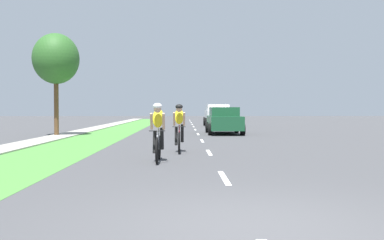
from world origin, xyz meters
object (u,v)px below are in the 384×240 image
(sedan_dark_green, at_px, (224,120))
(suv_white, at_px, (217,115))
(cyclist_lead, at_px, (158,132))
(cyclist_trailing, at_px, (179,128))
(street_tree_near, at_px, (56,59))

(sedan_dark_green, bearing_deg, suv_white, 87.47)
(cyclist_lead, xyz_separation_m, cyclist_trailing, (0.55, 2.52, 0.00))
(cyclist_lead, xyz_separation_m, street_tree_near, (-6.02, 11.21, 3.23))
(cyclist_trailing, distance_m, suv_white, 21.08)
(cyclist_lead, height_order, suv_white, suv_white)
(suv_white, bearing_deg, street_tree_near, -127.98)
(cyclist_trailing, bearing_deg, sedan_dark_green, 76.55)
(suv_white, bearing_deg, cyclist_lead, -98.48)
(cyclist_lead, relative_size, suv_white, 0.37)
(suv_white, height_order, street_tree_near, street_tree_near)
(cyclist_lead, bearing_deg, sedan_dark_green, 76.79)
(cyclist_lead, relative_size, sedan_dark_green, 0.40)
(suv_white, distance_m, street_tree_near, 15.76)
(sedan_dark_green, bearing_deg, street_tree_near, -169.57)
(cyclist_trailing, bearing_deg, suv_white, 81.98)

